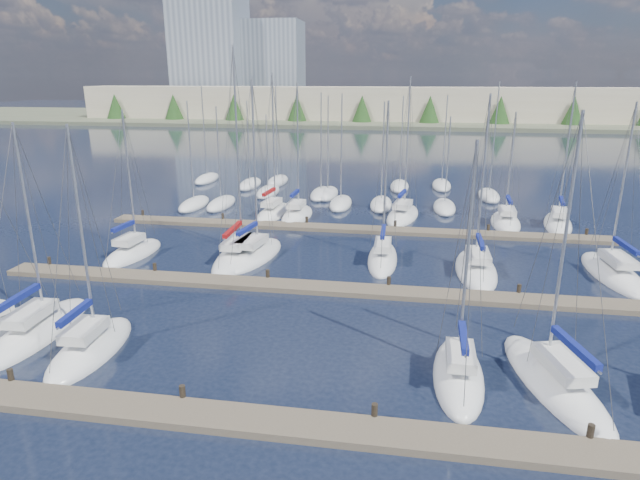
% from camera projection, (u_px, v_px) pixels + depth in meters
% --- Properties ---
extents(ground, '(400.00, 400.00, 0.00)m').
position_uv_depth(ground, '(373.00, 172.00, 75.64)').
color(ground, '#1C2338').
rests_on(ground, ground).
extents(dock_near, '(44.00, 1.93, 1.10)m').
position_uv_depth(dock_near, '(271.00, 423.00, 20.93)').
color(dock_near, '#6B5E4C').
rests_on(dock_near, ground).
extents(dock_mid, '(44.00, 1.93, 1.10)m').
position_uv_depth(dock_mid, '(325.00, 288.00, 34.13)').
color(dock_mid, '#6B5E4C').
rests_on(dock_mid, ground).
extents(dock_far, '(44.00, 1.93, 1.10)m').
position_uv_depth(dock_far, '(349.00, 229.00, 47.33)').
color(dock_far, '#6B5E4C').
rests_on(dock_far, ground).
extents(sailboat_q, '(3.04, 7.46, 10.84)m').
position_uv_depth(sailboat_q, '(505.00, 222.00, 49.36)').
color(sailboat_q, white).
rests_on(sailboat_q, ground).
extents(sailboat_h, '(3.14, 6.92, 11.59)m').
position_uv_depth(sailboat_h, '(133.00, 253.00, 40.83)').
color(sailboat_h, white).
rests_on(sailboat_h, ground).
extents(sailboat_m, '(3.31, 9.02, 12.33)m').
position_uv_depth(sailboat_m, '(613.00, 273.00, 36.64)').
color(sailboat_m, white).
rests_on(sailboat_m, ground).
extents(sailboat_b, '(2.99, 8.58, 11.75)m').
position_uv_depth(sailboat_b, '(38.00, 331.00, 28.43)').
color(sailboat_b, white).
rests_on(sailboat_b, ground).
extents(sailboat_k, '(2.26, 7.96, 12.24)m').
position_uv_depth(sailboat_k, '(383.00, 258.00, 39.64)').
color(sailboat_k, white).
rests_on(sailboat_k, ground).
extents(sailboat_o, '(2.83, 7.13, 13.35)m').
position_uv_depth(sailboat_o, '(297.00, 215.00, 51.81)').
color(sailboat_o, white).
rests_on(sailboat_o, ground).
extents(sailboat_p, '(4.02, 8.47, 13.80)m').
position_uv_depth(sailboat_p, '(403.00, 215.00, 51.79)').
color(sailboat_p, white).
rests_on(sailboat_p, ground).
extents(sailboat_j, '(3.98, 8.53, 13.79)m').
position_uv_depth(sailboat_j, '(254.00, 255.00, 40.40)').
color(sailboat_j, white).
rests_on(sailboat_j, ground).
extents(sailboat_i, '(3.00, 9.98, 15.92)m').
position_uv_depth(sailboat_i, '(239.00, 254.00, 40.44)').
color(sailboat_i, white).
rests_on(sailboat_i, ground).
extents(sailboat_e, '(2.46, 7.06, 11.43)m').
position_uv_depth(sailboat_e, '(458.00, 375.00, 24.22)').
color(sailboat_e, white).
rests_on(sailboat_e, ground).
extents(sailboat_l, '(2.87, 8.48, 12.80)m').
position_uv_depth(sailboat_l, '(476.00, 269.00, 37.43)').
color(sailboat_l, white).
rests_on(sailboat_l, ground).
extents(sailboat_n, '(3.11, 7.98, 14.10)m').
position_uv_depth(sailboat_n, '(273.00, 213.00, 52.54)').
color(sailboat_n, white).
rests_on(sailboat_n, ground).
extents(sailboat_f, '(4.56, 9.16, 12.63)m').
position_uv_depth(sailboat_f, '(554.00, 382.00, 23.66)').
color(sailboat_f, white).
rests_on(sailboat_f, ground).
extents(sailboat_c, '(2.94, 7.07, 11.85)m').
position_uv_depth(sailboat_c, '(91.00, 348.00, 26.56)').
color(sailboat_c, white).
rests_on(sailboat_c, ground).
extents(sailboat_r, '(3.80, 8.45, 13.41)m').
position_uv_depth(sailboat_r, '(558.00, 223.00, 48.89)').
color(sailboat_r, white).
rests_on(sailboat_r, ground).
extents(distant_boats, '(36.93, 20.75, 13.30)m').
position_uv_depth(distant_boats, '(325.00, 193.00, 60.92)').
color(distant_boats, '#9EA0A5').
rests_on(distant_boats, ground).
extents(shoreline, '(400.00, 60.00, 38.00)m').
position_uv_depth(shoreline, '(350.00, 95.00, 160.12)').
color(shoreline, '#666B51').
rests_on(shoreline, ground).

